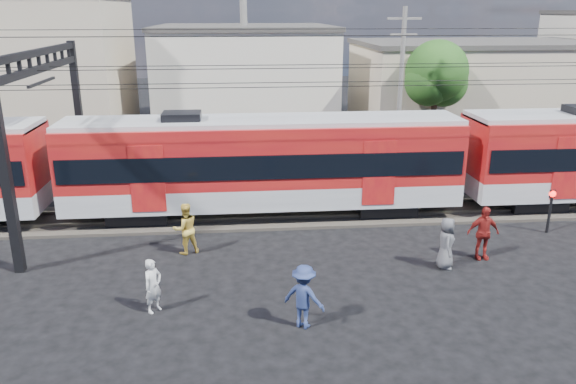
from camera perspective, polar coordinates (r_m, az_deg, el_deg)
name	(u,v)px	position (r m, az deg, el deg)	size (l,w,h in m)	color
ground	(335,310)	(16.70, 4.75, -11.87)	(120.00, 120.00, 0.00)	black
track_bed	(303,214)	(23.87, 1.49, -2.21)	(70.00, 3.40, 0.12)	#2D2823
rail_near	(305,217)	(23.13, 1.71, -2.56)	(70.00, 0.12, 0.12)	#59544C
rail_far	(301,205)	(24.53, 1.29, -1.34)	(70.00, 0.12, 0.12)	#59544C
commuter_train	(269,161)	(23.05, -1.99, 3.15)	(50.30, 3.08, 4.17)	black
catenary	(80,97)	(23.25, -20.37, 9.07)	(70.00, 9.30, 7.52)	black
building_west	(12,70)	(41.00, -26.22, 11.10)	(14.28, 10.20, 9.30)	tan
building_midwest	(245,78)	(41.51, -4.39, 11.52)	(12.24, 12.24, 7.30)	beige
building_mideast	(475,87)	(42.04, 18.44, 10.06)	(16.32, 10.20, 6.30)	tan
utility_pole_mid	(401,85)	(30.74, 11.36, 10.61)	(1.80, 0.24, 8.50)	slate
tree_near	(439,75)	(34.64, 15.09, 11.36)	(3.82, 3.64, 6.72)	#382619
pedestrian_a	(153,286)	(16.68, -13.55, -9.24)	(0.59, 0.39, 1.61)	silver
pedestrian_b	(185,229)	(20.22, -10.38, -3.67)	(0.91, 0.71, 1.87)	gold
pedestrian_c	(304,297)	(15.45, 1.62, -10.57)	(1.18, 0.68, 1.83)	navy
pedestrian_d	(483,233)	(20.59, 19.20, -3.94)	(1.13, 0.47, 1.92)	maroon
pedestrian_e	(446,243)	(19.52, 15.77, -5.03)	(0.87, 0.57, 1.78)	#4B4C50
crossing_signal	(551,203)	(23.90, 25.16, -1.03)	(0.25, 0.25, 1.75)	black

